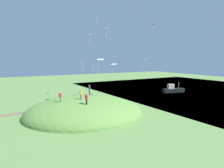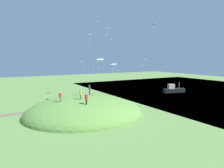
# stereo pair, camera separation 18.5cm
# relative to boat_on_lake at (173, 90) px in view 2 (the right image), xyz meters

# --- Properties ---
(ground_plane) EXTENTS (160.00, 160.00, 0.00)m
(ground_plane) POSITION_rel_boat_on_lake_xyz_m (20.12, 4.89, -0.78)
(ground_plane) COLOR #608643
(lake_water) EXTENTS (56.66, 80.00, 0.40)m
(lake_water) POSITION_rel_boat_on_lake_xyz_m (-11.14, 4.89, -0.98)
(lake_water) COLOR #4F6290
(lake_water) RESTS_ON ground_plane
(grass_hill) EXTENTS (20.46, 18.86, 6.14)m
(grass_hill) POSITION_rel_boat_on_lake_xyz_m (30.54, 8.84, -0.78)
(grass_hill) COLOR #5E8C3E
(grass_hill) RESTS_ON ground_plane
(boat_on_lake) EXTENTS (6.45, 2.89, 2.85)m
(boat_on_lake) POSITION_rel_boat_on_lake_xyz_m (0.00, 0.00, 0.00)
(boat_on_lake) COLOR black
(boat_on_lake) RESTS_ON lake_water
(person_walking_path) EXTENTS (0.55, 0.55, 1.57)m
(person_walking_path) POSITION_rel_boat_on_lake_xyz_m (31.81, 10.58, 3.19)
(person_walking_path) COLOR brown
(person_walking_path) RESTS_ON grass_hill
(person_near_shore) EXTENTS (0.48, 0.48, 1.62)m
(person_near_shore) POSITION_rel_boat_on_lake_xyz_m (34.89, 9.67, 3.00)
(person_near_shore) COLOR #36362D
(person_near_shore) RESTS_ON grass_hill
(person_with_child) EXTENTS (0.65, 0.65, 1.70)m
(person_with_child) POSITION_rel_boat_on_lake_xyz_m (31.96, 13.24, 2.95)
(person_with_child) COLOR black
(person_with_child) RESTS_ON grass_hill
(person_watching_kites) EXTENTS (0.39, 0.39, 1.79)m
(person_watching_kites) POSITION_rel_boat_on_lake_xyz_m (28.26, 6.06, 3.21)
(person_watching_kites) COLOR black
(person_watching_kites) RESTS_ON grass_hill
(kite_0) EXTENTS (0.89, 1.13, 1.11)m
(kite_0) POSITION_rel_boat_on_lake_xyz_m (13.51, 0.83, 18.75)
(kite_0) COLOR white
(kite_1) EXTENTS (1.05, 1.21, 1.44)m
(kite_1) POSITION_rel_boat_on_lake_xyz_m (21.77, 1.92, 12.72)
(kite_1) COLOR silver
(kite_2) EXTENTS (0.89, 0.68, 1.81)m
(kite_2) POSITION_rel_boat_on_lake_xyz_m (24.16, 5.34, 14.47)
(kite_2) COLOR white
(kite_3) EXTENTS (0.84, 1.14, 1.33)m
(kite_3) POSITION_rel_boat_on_lake_xyz_m (19.91, 11.48, 8.64)
(kite_3) COLOR white
(kite_4) EXTENTS (1.01, 1.11, 1.28)m
(kite_4) POSITION_rel_boat_on_lake_xyz_m (20.58, 0.82, 17.12)
(kite_4) COLOR white
(kite_5) EXTENTS (1.04, 1.12, 2.04)m
(kite_5) POSITION_rel_boat_on_lake_xyz_m (25.77, 2.94, 7.94)
(kite_5) COLOR #F6DAD0
(kite_6) EXTENTS (1.07, 1.21, 2.18)m
(kite_6) POSITION_rel_boat_on_lake_xyz_m (25.94, 11.09, 7.70)
(kite_6) COLOR silver
(kite_7) EXTENTS (1.29, 1.27, 1.82)m
(kite_7) POSITION_rel_boat_on_lake_xyz_m (27.71, 9.52, 8.54)
(kite_7) COLOR white
(kite_8) EXTENTS (0.89, 1.17, 2.10)m
(kite_8) POSITION_rel_boat_on_lake_xyz_m (26.23, 2.04, 13.49)
(kite_8) COLOR white
(kite_9) EXTENTS (0.67, 0.73, 2.17)m
(kite_9) POSITION_rel_boat_on_lake_xyz_m (25.77, -3.43, 7.69)
(kite_9) COLOR white
(kite_10) EXTENTS (0.78, 1.14, 1.96)m
(kite_10) POSITION_rel_boat_on_lake_xyz_m (21.83, -3.82, 18.37)
(kite_10) COLOR #F6E1D2
(kite_11) EXTENTS (0.98, 0.72, 2.11)m
(kite_11) POSITION_rel_boat_on_lake_xyz_m (12.78, 5.96, 16.03)
(kite_11) COLOR white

